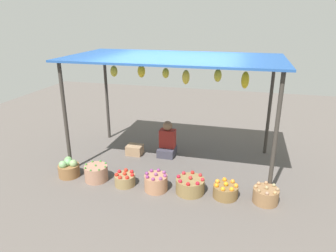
% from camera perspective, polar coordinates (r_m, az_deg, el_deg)
% --- Properties ---
extents(ground_plane, '(14.00, 14.00, 0.00)m').
position_cam_1_polar(ground_plane, '(6.62, 1.02, -6.44)').
color(ground_plane, '#5A534E').
extents(market_stall_structure, '(4.10, 2.12, 2.19)m').
position_cam_1_polar(market_stall_structure, '(6.01, 1.19, 11.28)').
color(market_stall_structure, '#38332D').
rests_on(market_stall_structure, ground).
extents(vendor_person, '(0.36, 0.44, 0.78)m').
position_cam_1_polar(vendor_person, '(6.78, -0.13, -3.01)').
color(vendor_person, '#3B3945').
rests_on(vendor_person, ground).
extents(basket_cabbages, '(0.40, 0.40, 0.37)m').
position_cam_1_polar(basket_cabbages, '(6.25, -17.89, -7.47)').
color(basket_cabbages, brown).
rests_on(basket_cabbages, ground).
extents(basket_green_chilies, '(0.43, 0.43, 0.32)m').
position_cam_1_polar(basket_green_chilies, '(5.98, -13.15, -8.46)').
color(basket_green_chilies, '#A4765D').
rests_on(basket_green_chilies, ground).
extents(basket_red_tomatoes, '(0.38, 0.38, 0.26)m').
position_cam_1_polar(basket_red_tomatoes, '(5.74, -7.98, -9.76)').
color(basket_red_tomatoes, olive).
rests_on(basket_red_tomatoes, ground).
extents(basket_purple_onions, '(0.41, 0.41, 0.34)m').
position_cam_1_polar(basket_purple_onions, '(5.52, -2.24, -10.38)').
color(basket_purple_onions, '#A87555').
rests_on(basket_purple_onions, ground).
extents(basket_red_apples, '(0.50, 0.50, 0.32)m').
position_cam_1_polar(basket_red_apples, '(5.47, 4.13, -10.90)').
color(basket_red_apples, olive).
rests_on(basket_red_apples, ground).
extents(basket_oranges, '(0.42, 0.42, 0.28)m').
position_cam_1_polar(basket_oranges, '(5.43, 10.60, -11.68)').
color(basket_oranges, brown).
rests_on(basket_oranges, ground).
extents(basket_potatoes, '(0.42, 0.42, 0.30)m').
position_cam_1_polar(basket_potatoes, '(5.44, 17.65, -12.11)').
color(basket_potatoes, olive).
rests_on(basket_potatoes, ground).
extents(wooden_crate_near_vendor, '(0.34, 0.29, 0.21)m').
position_cam_1_polar(wooden_crate_near_vendor, '(6.91, -6.19, -4.41)').
color(wooden_crate_near_vendor, '#997858').
rests_on(wooden_crate_near_vendor, ground).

